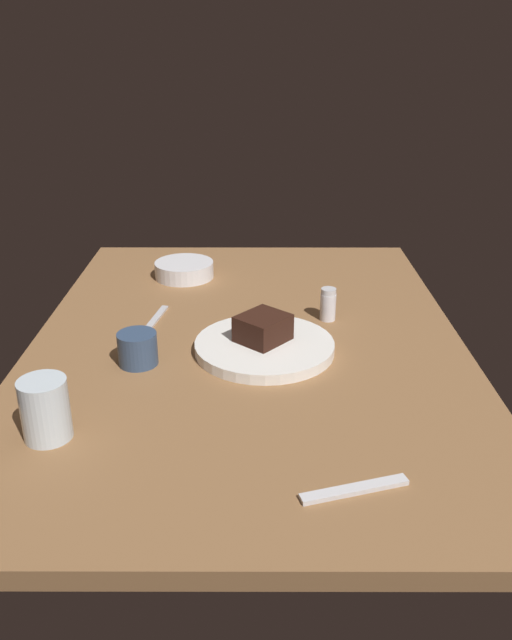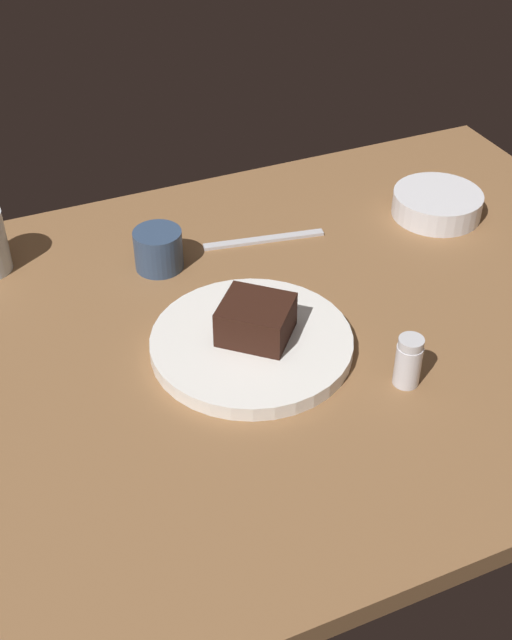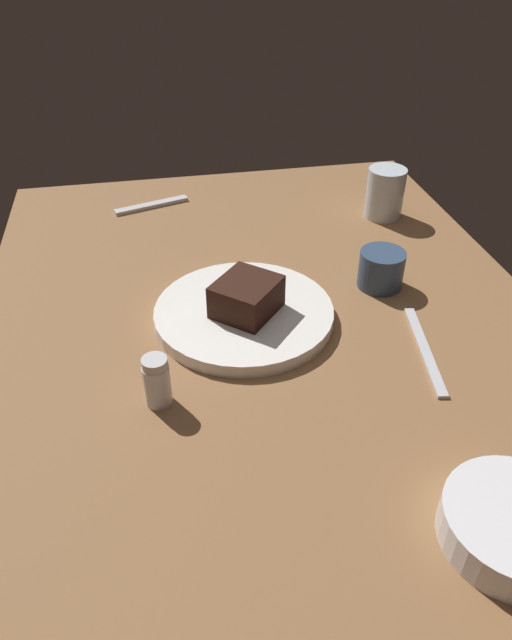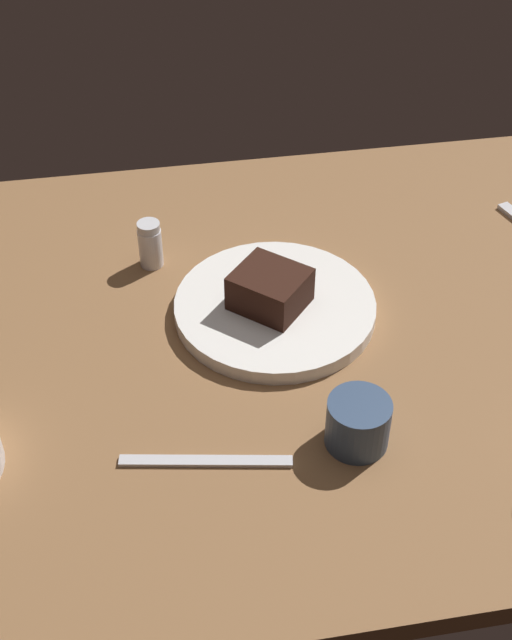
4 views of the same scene
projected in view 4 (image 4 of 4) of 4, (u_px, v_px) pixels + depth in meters
dining_table at (241, 343)px, 109.93cm from camera, size 120.00×84.00×3.00cm
dessert_plate at (275, 308)px, 111.31cm from camera, size 26.27×26.27×2.01cm
chocolate_cake_slice at (270, 289)px, 108.67cm from camera, size 11.77×11.70×4.99cm
salt_shaker at (150, 244)px, 117.67cm from camera, size 3.30×3.30×6.91cm
coffee_cup at (358, 423)px, 93.72cm from camera, size 7.13×7.13×6.03cm
butter_knife at (206, 461)px, 93.25cm from camera, size 18.95×4.68×0.50cm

